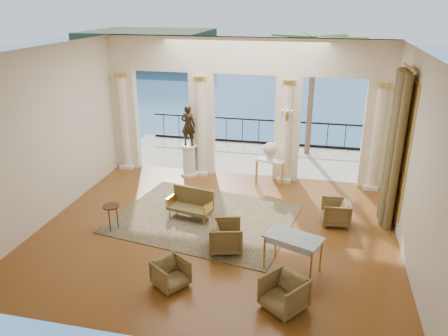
% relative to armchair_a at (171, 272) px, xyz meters
% --- Properties ---
extents(floor, '(9.00, 9.00, 0.00)m').
position_rel_armchair_a_xyz_m(floor, '(0.37, 2.46, -0.32)').
color(floor, '#522F0C').
rests_on(floor, ground).
extents(room_walls, '(9.00, 9.00, 9.00)m').
position_rel_armchair_a_xyz_m(room_walls, '(0.37, 1.35, 2.55)').
color(room_walls, beige).
rests_on(room_walls, ground).
extents(arcade, '(9.00, 0.56, 4.50)m').
position_rel_armchair_a_xyz_m(arcade, '(0.37, 6.28, 2.26)').
color(arcade, '#F6E6C6').
rests_on(arcade, ground).
extents(terrace, '(10.00, 3.60, 0.10)m').
position_rel_armchair_a_xyz_m(terrace, '(0.37, 8.26, -0.37)').
color(terrace, '#ABA38D').
rests_on(terrace, ground).
extents(balustrade, '(9.00, 0.06, 1.03)m').
position_rel_armchair_a_xyz_m(balustrade, '(0.37, 9.86, 0.08)').
color(balustrade, black).
rests_on(balustrade, terrace).
extents(palm_tree, '(2.00, 2.00, 4.50)m').
position_rel_armchair_a_xyz_m(palm_tree, '(2.37, 9.06, 3.77)').
color(palm_tree, '#4C3823').
rests_on(palm_tree, terrace).
extents(headland, '(22.00, 18.00, 6.00)m').
position_rel_armchair_a_xyz_m(headland, '(-29.63, 72.46, -3.32)').
color(headland, black).
rests_on(headland, sea).
extents(sea, '(160.00, 160.00, 0.00)m').
position_rel_armchair_a_xyz_m(sea, '(0.37, 62.46, -6.32)').
color(sea, '#225B85').
rests_on(sea, ground).
extents(curtain, '(0.33, 1.40, 4.09)m').
position_rel_armchair_a_xyz_m(curtain, '(4.65, 3.96, 1.69)').
color(curtain, brown).
rests_on(curtain, ground).
extents(window_frame, '(0.04, 1.60, 3.40)m').
position_rel_armchair_a_xyz_m(window_frame, '(4.84, 3.96, 1.78)').
color(window_frame, gold).
rests_on(window_frame, room_walls).
extents(wall_sconce, '(0.30, 0.11, 0.33)m').
position_rel_armchair_a_xyz_m(wall_sconce, '(1.77, 5.97, 1.90)').
color(wall_sconce, gold).
rests_on(wall_sconce, arcade).
extents(rug, '(5.15, 4.31, 0.02)m').
position_rel_armchair_a_xyz_m(rug, '(-0.10, 3.02, -0.31)').
color(rug, '#272E17').
rests_on(rug, ground).
extents(armchair_a, '(0.84, 0.85, 0.65)m').
position_rel_armchair_a_xyz_m(armchair_a, '(0.00, 0.00, 0.00)').
color(armchair_a, '#45381A').
rests_on(armchair_a, ground).
extents(armchair_b, '(1.00, 0.99, 0.75)m').
position_rel_armchair_a_xyz_m(armchair_b, '(2.34, -0.20, 0.05)').
color(armchair_b, '#45381A').
rests_on(armchair_b, ground).
extents(armchair_c, '(0.72, 0.76, 0.73)m').
position_rel_armchair_a_xyz_m(armchair_c, '(3.35, 3.51, 0.04)').
color(armchair_c, '#45381A').
rests_on(armchair_c, ground).
extents(armchair_d, '(0.88, 0.92, 0.78)m').
position_rel_armchair_a_xyz_m(armchair_d, '(0.80, 1.62, 0.07)').
color(armchair_d, '#45381A').
rests_on(armchair_d, ground).
extents(settee, '(1.30, 0.77, 0.81)m').
position_rel_armchair_a_xyz_m(settee, '(-0.47, 3.06, 0.08)').
color(settee, '#45381A').
rests_on(settee, ground).
extents(game_table, '(1.35, 1.04, 0.82)m').
position_rel_armchair_a_xyz_m(game_table, '(2.40, 1.15, 0.41)').
color(game_table, '#90A8B7').
rests_on(game_table, ground).
extents(pedestal, '(0.58, 0.58, 1.06)m').
position_rel_armchair_a_xyz_m(pedestal, '(-1.41, 5.96, 0.19)').
color(pedestal, silver).
rests_on(pedestal, ground).
extents(statue, '(0.50, 0.33, 1.33)m').
position_rel_armchair_a_xyz_m(statue, '(-1.41, 5.96, 1.40)').
color(statue, black).
rests_on(statue, pedestal).
extents(console_table, '(0.98, 0.64, 0.87)m').
position_rel_armchair_a_xyz_m(console_table, '(1.32, 5.67, 0.39)').
color(console_table, silver).
rests_on(console_table, ground).
extents(urn, '(0.43, 0.43, 0.57)m').
position_rel_armchair_a_xyz_m(urn, '(1.32, 5.67, 0.87)').
color(urn, silver).
rests_on(urn, console_table).
extents(side_table, '(0.42, 0.42, 0.68)m').
position_rel_armchair_a_xyz_m(side_table, '(-2.25, 1.92, 0.26)').
color(side_table, black).
rests_on(side_table, ground).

